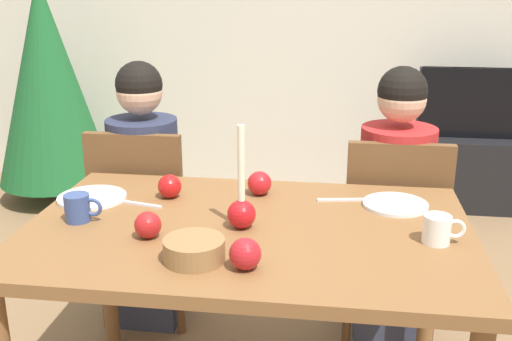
# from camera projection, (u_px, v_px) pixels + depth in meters

# --- Properties ---
(back_wall) EXTENTS (6.40, 0.10, 2.60)m
(back_wall) POSITION_uv_depth(u_px,v_px,m) (303.00, 6.00, 4.16)
(back_wall) COLOR beige
(back_wall) RESTS_ON ground
(dining_table) EXTENTS (1.40, 0.90, 0.75)m
(dining_table) POSITION_uv_depth(u_px,v_px,m) (247.00, 250.00, 1.91)
(dining_table) COLOR brown
(dining_table) RESTS_ON ground
(chair_left) EXTENTS (0.40, 0.40, 0.90)m
(chair_left) POSITION_uv_depth(u_px,v_px,m) (144.00, 215.00, 2.60)
(chair_left) COLOR brown
(chair_left) RESTS_ON ground
(chair_right) EXTENTS (0.40, 0.40, 0.90)m
(chair_right) POSITION_uv_depth(u_px,v_px,m) (393.00, 228.00, 2.46)
(chair_right) COLOR brown
(chair_right) RESTS_ON ground
(person_left_child) EXTENTS (0.30, 0.30, 1.17)m
(person_left_child) POSITION_uv_depth(u_px,v_px,m) (146.00, 200.00, 2.61)
(person_left_child) COLOR #33384C
(person_left_child) RESTS_ON ground
(person_right_child) EXTENTS (0.30, 0.30, 1.17)m
(person_right_child) POSITION_uv_depth(u_px,v_px,m) (393.00, 212.00, 2.48)
(person_right_child) COLOR #33384C
(person_right_child) RESTS_ON ground
(tv_stand) EXTENTS (0.64, 0.40, 0.48)m
(tv_stand) POSITION_uv_depth(u_px,v_px,m) (472.00, 172.00, 4.05)
(tv_stand) COLOR black
(tv_stand) RESTS_ON ground
(tv) EXTENTS (0.79, 0.05, 0.46)m
(tv) POSITION_uv_depth(u_px,v_px,m) (479.00, 103.00, 3.91)
(tv) COLOR black
(tv) RESTS_ON tv_stand
(christmas_tree) EXTENTS (0.77, 0.77, 1.60)m
(christmas_tree) POSITION_uv_depth(u_px,v_px,m) (48.00, 81.00, 4.01)
(christmas_tree) COLOR brown
(christmas_tree) RESTS_ON ground
(candle_centerpiece) EXTENTS (0.09, 0.09, 0.33)m
(candle_centerpiece) POSITION_uv_depth(u_px,v_px,m) (241.00, 207.00, 1.85)
(candle_centerpiece) COLOR red
(candle_centerpiece) RESTS_ON dining_table
(plate_left) EXTENTS (0.24, 0.24, 0.01)m
(plate_left) POSITION_uv_depth(u_px,v_px,m) (92.00, 198.00, 2.11)
(plate_left) COLOR silver
(plate_left) RESTS_ON dining_table
(plate_right) EXTENTS (0.22, 0.22, 0.01)m
(plate_right) POSITION_uv_depth(u_px,v_px,m) (395.00, 204.00, 2.05)
(plate_right) COLOR silver
(plate_right) RESTS_ON dining_table
(mug_left) EXTENTS (0.12, 0.08, 0.09)m
(mug_left) POSITION_uv_depth(u_px,v_px,m) (78.00, 208.00, 1.91)
(mug_left) COLOR #33477F
(mug_left) RESTS_ON dining_table
(mug_right) EXTENTS (0.12, 0.08, 0.09)m
(mug_right) POSITION_uv_depth(u_px,v_px,m) (438.00, 229.00, 1.75)
(mug_right) COLOR white
(mug_right) RESTS_ON dining_table
(fork_left) EXTENTS (0.18, 0.06, 0.01)m
(fork_left) POSITION_uv_depth(u_px,v_px,m) (138.00, 204.00, 2.06)
(fork_left) COLOR silver
(fork_left) RESTS_ON dining_table
(fork_right) EXTENTS (0.18, 0.04, 0.01)m
(fork_right) POSITION_uv_depth(u_px,v_px,m) (343.00, 200.00, 2.09)
(fork_right) COLOR silver
(fork_right) RESTS_ON dining_table
(bowl_walnuts) EXTENTS (0.17, 0.17, 0.06)m
(bowl_walnuts) POSITION_uv_depth(u_px,v_px,m) (194.00, 250.00, 1.65)
(bowl_walnuts) COLOR olive
(bowl_walnuts) RESTS_ON dining_table
(apple_near_candle) EXTENTS (0.09, 0.09, 0.09)m
(apple_near_candle) POSITION_uv_depth(u_px,v_px,m) (260.00, 183.00, 2.14)
(apple_near_candle) COLOR red
(apple_near_candle) RESTS_ON dining_table
(apple_by_left_plate) EXTENTS (0.08, 0.08, 0.08)m
(apple_by_left_plate) POSITION_uv_depth(u_px,v_px,m) (170.00, 186.00, 2.12)
(apple_by_left_plate) COLOR #B61415
(apple_by_left_plate) RESTS_ON dining_table
(apple_by_right_mug) EXTENTS (0.08, 0.08, 0.08)m
(apple_by_right_mug) POSITION_uv_depth(u_px,v_px,m) (148.00, 225.00, 1.79)
(apple_by_right_mug) COLOR #AC1B1D
(apple_by_right_mug) RESTS_ON dining_table
(apple_far_edge) EXTENTS (0.09, 0.09, 0.09)m
(apple_far_edge) POSITION_uv_depth(u_px,v_px,m) (245.00, 254.00, 1.60)
(apple_far_edge) COLOR #AE1B21
(apple_far_edge) RESTS_ON dining_table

